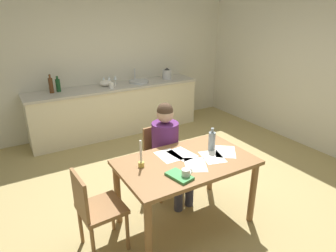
% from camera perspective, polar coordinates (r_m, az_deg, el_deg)
% --- Properties ---
extents(ground_plane, '(5.20, 5.20, 0.04)m').
position_cam_1_polar(ground_plane, '(3.98, 2.83, -12.10)').
color(ground_plane, tan).
extents(wall_back, '(5.20, 0.12, 2.60)m').
position_cam_1_polar(wall_back, '(5.73, -11.70, 12.26)').
color(wall_back, beige).
rests_on(wall_back, ground).
extents(wall_right, '(0.12, 5.20, 2.60)m').
position_cam_1_polar(wall_right, '(5.31, 27.64, 9.57)').
color(wall_right, beige).
rests_on(wall_right, ground).
extents(kitchen_counter, '(3.14, 0.64, 0.90)m').
position_cam_1_polar(kitchen_counter, '(5.59, -9.81, 3.21)').
color(kitchen_counter, beige).
rests_on(kitchen_counter, ground).
extents(dining_table, '(1.37, 0.84, 0.75)m').
position_cam_1_polar(dining_table, '(3.09, 3.47, -8.42)').
color(dining_table, olive).
rests_on(dining_table, ground).
extents(chair_at_table, '(0.43, 0.43, 0.85)m').
position_cam_1_polar(chair_at_table, '(3.71, -1.25, -5.98)').
color(chair_at_table, olive).
rests_on(chair_at_table, ground).
extents(person_seated, '(0.35, 0.61, 1.19)m').
position_cam_1_polar(person_seated, '(3.50, 0.07, -3.90)').
color(person_seated, '#592666').
rests_on(person_seated, ground).
extents(chair_side_empty, '(0.42, 0.42, 0.86)m').
position_cam_1_polar(chair_side_empty, '(2.91, -13.86, -15.09)').
color(chair_side_empty, olive).
rests_on(chair_side_empty, ground).
extents(coffee_mug, '(0.11, 0.08, 0.09)m').
position_cam_1_polar(coffee_mug, '(2.73, 3.49, -9.13)').
color(coffee_mug, white).
rests_on(coffee_mug, dining_table).
extents(candlestick, '(0.06, 0.06, 0.28)m').
position_cam_1_polar(candlestick, '(2.90, -5.20, -6.44)').
color(candlestick, gold).
rests_on(candlestick, dining_table).
extents(book_magazine, '(0.19, 0.27, 0.03)m').
position_cam_1_polar(book_magazine, '(2.75, 2.19, -9.61)').
color(book_magazine, '#42944F').
rests_on(book_magazine, dining_table).
extents(paper_letter, '(0.28, 0.34, 0.00)m').
position_cam_1_polar(paper_letter, '(3.14, 8.55, -5.91)').
color(paper_letter, white).
rests_on(paper_letter, dining_table).
extents(paper_bill, '(0.21, 0.30, 0.00)m').
position_cam_1_polar(paper_bill, '(3.13, 0.10, -5.75)').
color(paper_bill, white).
rests_on(paper_bill, dining_table).
extents(paper_envelope, '(0.35, 0.36, 0.00)m').
position_cam_1_polar(paper_envelope, '(3.27, 10.99, -4.87)').
color(paper_envelope, white).
rests_on(paper_envelope, dining_table).
extents(paper_receipt, '(0.33, 0.36, 0.00)m').
position_cam_1_polar(paper_receipt, '(2.97, 5.31, -7.42)').
color(paper_receipt, white).
rests_on(paper_receipt, dining_table).
extents(paper_notice, '(0.25, 0.32, 0.00)m').
position_cam_1_polar(paper_notice, '(3.17, 2.72, -5.39)').
color(paper_notice, white).
rests_on(paper_notice, dining_table).
extents(wine_bottle_on_table, '(0.07, 0.07, 0.26)m').
position_cam_1_polar(wine_bottle_on_table, '(3.25, 8.43, -2.82)').
color(wine_bottle_on_table, '#8C999E').
rests_on(wine_bottle_on_table, dining_table).
extents(sink_unit, '(0.36, 0.36, 0.24)m').
position_cam_1_polar(sink_unit, '(5.65, -5.70, 8.56)').
color(sink_unit, '#B2B7BC').
rests_on(sink_unit, kitchen_counter).
extents(bottle_oil, '(0.07, 0.07, 0.31)m').
position_cam_1_polar(bottle_oil, '(5.23, -21.63, 7.33)').
color(bottle_oil, '#593319').
rests_on(bottle_oil, kitchen_counter).
extents(bottle_vinegar, '(0.07, 0.07, 0.26)m').
position_cam_1_polar(bottle_vinegar, '(5.29, -20.43, 7.40)').
color(bottle_vinegar, '#194C23').
rests_on(bottle_vinegar, kitchen_counter).
extents(mixing_bowl, '(0.22, 0.22, 0.10)m').
position_cam_1_polar(mixing_bowl, '(5.48, -11.94, 8.09)').
color(mixing_bowl, white).
rests_on(mixing_bowl, kitchen_counter).
extents(stovetop_kettle, '(0.18, 0.18, 0.22)m').
position_cam_1_polar(stovetop_kettle, '(5.91, -0.20, 10.00)').
color(stovetop_kettle, '#B7BABF').
rests_on(stovetop_kettle, kitchen_counter).
extents(wine_glass_near_sink, '(0.07, 0.07, 0.15)m').
position_cam_1_polar(wine_glass_near_sink, '(5.61, -10.14, 9.14)').
color(wine_glass_near_sink, silver).
rests_on(wine_glass_near_sink, kitchen_counter).
extents(wine_glass_by_kettle, '(0.07, 0.07, 0.15)m').
position_cam_1_polar(wine_glass_by_kettle, '(5.57, -11.27, 8.98)').
color(wine_glass_by_kettle, silver).
rests_on(wine_glass_by_kettle, kitchen_counter).
extents(wine_glass_back_left, '(0.07, 0.07, 0.15)m').
position_cam_1_polar(wine_glass_back_left, '(5.54, -12.27, 8.83)').
color(wine_glass_back_left, silver).
rests_on(wine_glass_back_left, kitchen_counter).
extents(teacup_on_counter, '(0.13, 0.09, 0.10)m').
position_cam_1_polar(teacup_on_counter, '(5.28, -10.81, 7.71)').
color(teacup_on_counter, white).
rests_on(teacup_on_counter, kitchen_counter).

